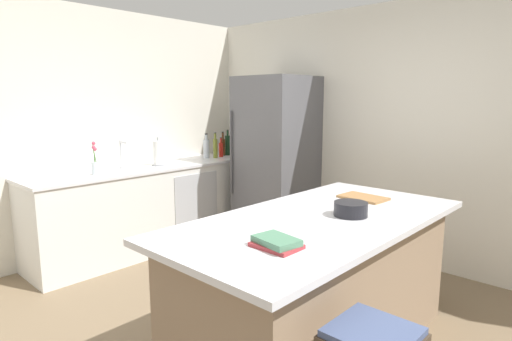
{
  "coord_description": "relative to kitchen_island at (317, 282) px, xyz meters",
  "views": [
    {
      "loc": [
        1.92,
        -1.88,
        1.67
      ],
      "look_at": [
        -0.73,
        0.97,
        1.0
      ],
      "focal_mm": 29.74,
      "sensor_mm": 36.0,
      "label": 1
    }
  ],
  "objects": [
    {
      "name": "cookbook_stack",
      "position": [
        0.16,
        -0.61,
        0.47
      ],
      "size": [
        0.25,
        0.19,
        0.05
      ],
      "color": "#A83338",
      "rests_on": "kitchen_island"
    },
    {
      "name": "mixing_bowl",
      "position": [
        0.13,
        0.17,
        0.49
      ],
      "size": [
        0.22,
        0.22,
        0.09
      ],
      "color": "black",
      "rests_on": "kitchen_island"
    },
    {
      "name": "syrup_bottle",
      "position": [
        -2.52,
        1.48,
        0.59
      ],
      "size": [
        0.06,
        0.06,
        0.31
      ],
      "color": "#5B3319",
      "rests_on": "counter_run_left"
    },
    {
      "name": "wine_bottle",
      "position": [
        -2.52,
        1.56,
        0.61
      ],
      "size": [
        0.07,
        0.07,
        0.33
      ],
      "color": "#19381E",
      "rests_on": "counter_run_left"
    },
    {
      "name": "counter_run_left",
      "position": [
        -2.49,
        0.4,
        0.01
      ],
      "size": [
        0.67,
        2.76,
        0.93
      ],
      "color": "silver",
      "rests_on": "ground_plane"
    },
    {
      "name": "paper_towel_roll",
      "position": [
        -2.45,
        0.44,
        0.6
      ],
      "size": [
        0.14,
        0.14,
        0.31
      ],
      "color": "gray",
      "rests_on": "counter_run_left"
    },
    {
      "name": "refrigerator",
      "position": [
        -1.64,
        1.5,
        0.49
      ],
      "size": [
        0.77,
        0.77,
        1.91
      ],
      "color": "#56565B",
      "rests_on": "ground_plane"
    },
    {
      "name": "whiskey_bottle",
      "position": [
        -2.45,
        1.67,
        0.57
      ],
      "size": [
        0.09,
        0.09,
        0.24
      ],
      "color": "brown",
      "rests_on": "counter_run_left"
    },
    {
      "name": "flower_vase",
      "position": [
        -2.42,
        -0.3,
        0.57
      ],
      "size": [
        0.07,
        0.07,
        0.32
      ],
      "color": "silver",
      "rests_on": "counter_run_left"
    },
    {
      "name": "wall_left",
      "position": [
        -2.87,
        -0.33,
        0.84
      ],
      "size": [
        0.1,
        6.0,
        2.6
      ],
      "primitive_type": "cube",
      "color": "silver",
      "rests_on": "ground_plane"
    },
    {
      "name": "wall_rear",
      "position": [
        -0.42,
        1.92,
        0.84
      ],
      "size": [
        6.0,
        0.1,
        2.6
      ],
      "primitive_type": "cube",
      "color": "silver",
      "rests_on": "ground_plane"
    },
    {
      "name": "cutting_board",
      "position": [
        -0.05,
        0.66,
        0.46
      ],
      "size": [
        0.35,
        0.24,
        0.02
      ],
      "color": "#9E7042",
      "rests_on": "kitchen_island"
    },
    {
      "name": "kitchen_island",
      "position": [
        0.0,
        0.0,
        0.0
      ],
      "size": [
        1.08,
        2.17,
        0.91
      ],
      "color": "#8E755B",
      "rests_on": "ground_plane"
    },
    {
      "name": "sink_faucet",
      "position": [
        -2.54,
        0.05,
        0.63
      ],
      "size": [
        0.15,
        0.05,
        0.3
      ],
      "color": "silver",
      "rests_on": "counter_run_left"
    },
    {
      "name": "olive_oil_bottle",
      "position": [
        -2.44,
        1.28,
        0.6
      ],
      "size": [
        0.06,
        0.06,
        0.32
      ],
      "color": "olive",
      "rests_on": "counter_run_left"
    },
    {
      "name": "soda_bottle",
      "position": [
        -2.51,
        1.19,
        0.6
      ],
      "size": [
        0.08,
        0.08,
        0.3
      ],
      "color": "silver",
      "rests_on": "counter_run_left"
    },
    {
      "name": "hot_sauce_bottle",
      "position": [
        -2.45,
        1.38,
        0.57
      ],
      "size": [
        0.05,
        0.05,
        0.25
      ],
      "color": "red",
      "rests_on": "counter_run_left"
    }
  ]
}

